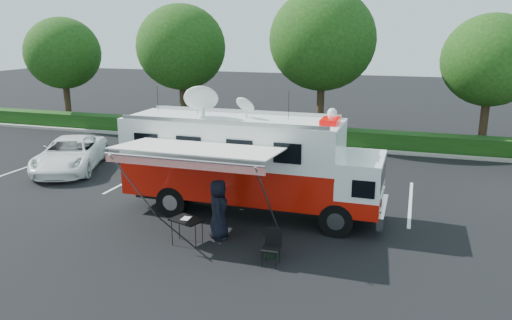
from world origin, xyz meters
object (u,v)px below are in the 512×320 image
Objects in this scene: folding_table at (187,221)px; trash_bin at (272,245)px; white_suv at (72,170)px; command_truck at (250,163)px.

trash_bin is (2.76, -0.08, -0.40)m from folding_table.
folding_table is at bearing 178.43° from trash_bin.
trash_bin is at bearing -49.41° from white_suv.
white_suv is 4.87× the size of folding_table.
command_truck is 8.19× the size of folding_table.
folding_table is at bearing -107.72° from command_truck.
white_suv is at bearing 152.35° from trash_bin.
folding_table is 2.79m from trash_bin.
command_truck is 10.63m from white_suv.
white_suv is at bearing 145.95° from folding_table.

